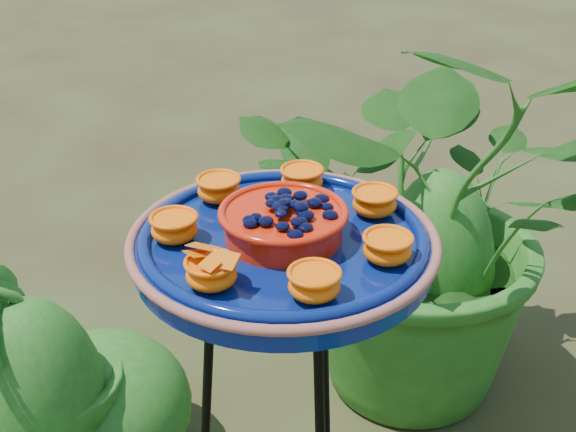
# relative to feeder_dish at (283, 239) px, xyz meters

# --- Properties ---
(feeder_dish) EXTENTS (0.50, 0.50, 0.10)m
(feeder_dish) POSITION_rel_feeder_dish_xyz_m (0.00, 0.00, 0.00)
(feeder_dish) COLOR #071655
(feeder_dish) RESTS_ON tripod_stand
(shrub_back_left) EXTENTS (1.17, 1.14, 0.99)m
(shrub_back_left) POSITION_rel_feeder_dish_xyz_m (-0.30, 0.76, -0.35)
(shrub_back_left) COLOR #1E5015
(shrub_back_left) RESTS_ON ground
(shrub_front_left) EXTENTS (0.38, 0.43, 0.69)m
(shrub_front_left) POSITION_rel_feeder_dish_xyz_m (-0.59, -0.16, -0.50)
(shrub_front_left) COLOR #1E5015
(shrub_front_left) RESTS_ON ground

